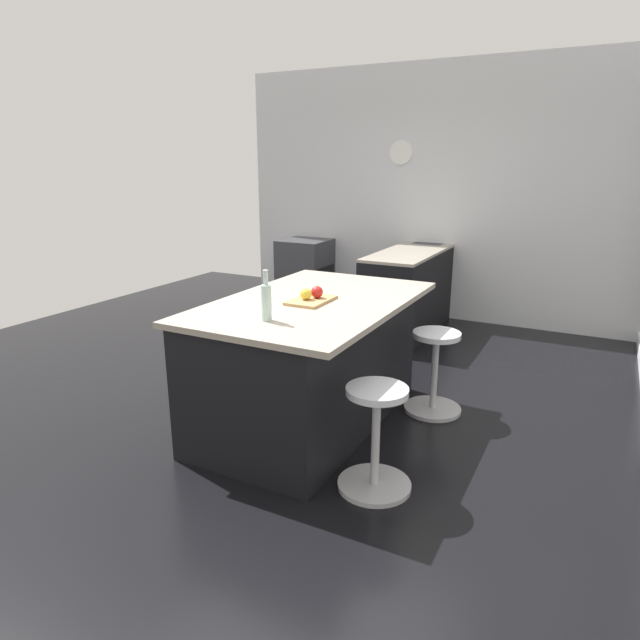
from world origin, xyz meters
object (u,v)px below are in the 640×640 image
Objects in this scene: kitchen_island at (308,361)px; apple_red at (317,292)px; cutting_board at (311,300)px; oven_range at (305,273)px; stool_by_window at (434,374)px; stool_middle at (376,442)px; apple_yellow at (306,294)px; water_bottle at (266,301)px.

apple_red is (0.01, 0.08, 0.53)m from kitchen_island.
cutting_board is 0.07m from apple_red.
oven_range is 1.39× the size of stool_by_window.
stool_middle is 7.61× the size of apple_red.
cutting_board is at bearing -25.62° from apple_red.
apple_yellow is at bearing -47.34° from stool_by_window.
apple_yellow is at bearing -29.71° from apple_red.
stool_by_window is 1.19m from stool_middle.
apple_yellow reaches higher than kitchen_island.
water_bottle is at bearing -90.48° from stool_middle.
stool_middle is (0.59, 0.78, -0.17)m from kitchen_island.
kitchen_island is at bearing -134.43° from cutting_board.
apple_red is (0.60, -0.70, 0.70)m from stool_by_window.
cutting_board is (3.02, 1.73, 0.50)m from oven_range.
oven_range is 2.46× the size of cutting_board.
cutting_board is 4.49× the size of apple_yellow.
stool_middle is at bearing 34.54° from oven_range.
apple_yellow is (-0.51, -0.74, 0.70)m from stool_middle.
apple_yellow reaches higher than stool_middle.
cutting_board is (-0.54, -0.72, 0.65)m from stool_middle.
apple_red is 0.27× the size of water_bottle.
kitchen_island reaches higher than oven_range.
water_bottle is at bearing -31.89° from stool_by_window.
apple_red reaches higher than stool_by_window.
stool_by_window is (-0.59, 0.78, -0.17)m from kitchen_island.
kitchen_island is at bearing -96.80° from apple_red.
oven_range is 3.52m from cutting_board.
water_bottle reaches higher than oven_range.
oven_range is at bearing -154.24° from water_bottle.
stool_middle is at bearing 53.12° from cutting_board.
stool_by_window is (2.37, 2.45, -0.14)m from oven_range.
stool_middle is 1.14m from apple_yellow.
kitchen_island is 2.96× the size of stool_by_window.
stool_by_window is 7.61× the size of apple_red.
stool_by_window and stool_middle have the same top height.
stool_by_window is 1.22m from apple_yellow.
apple_red is (2.98, 1.76, 0.56)m from oven_range.
oven_range is 4.00m from water_bottle.
kitchen_island is 23.54× the size of apple_yellow.
apple_red is at bearing 30.53° from oven_range.
apple_yellow is (0.09, 0.03, 0.52)m from kitchen_island.
oven_range is 0.47× the size of kitchen_island.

